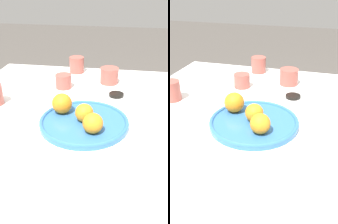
% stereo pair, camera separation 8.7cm
% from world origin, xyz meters
% --- Properties ---
extents(table, '(1.37, 0.83, 0.76)m').
position_xyz_m(table, '(0.00, 0.00, 0.38)').
color(table, white).
rests_on(table, ground_plane).
extents(fruit_platter, '(0.30, 0.30, 0.02)m').
position_xyz_m(fruit_platter, '(-0.14, -0.18, 0.77)').
color(fruit_platter, '#336BAD').
rests_on(fruit_platter, table).
extents(orange_0, '(0.06, 0.06, 0.06)m').
position_xyz_m(orange_0, '(-0.14, -0.18, 0.80)').
color(orange_0, orange).
rests_on(orange_0, fruit_platter).
extents(orange_1, '(0.07, 0.07, 0.07)m').
position_xyz_m(orange_1, '(-0.11, -0.25, 0.80)').
color(orange_1, orange).
rests_on(orange_1, fruit_platter).
extents(orange_2, '(0.07, 0.07, 0.07)m').
position_xyz_m(orange_2, '(-0.23, -0.14, 0.81)').
color(orange_2, orange).
rests_on(orange_2, fruit_platter).
extents(cup_0, '(0.07, 0.07, 0.06)m').
position_xyz_m(cup_0, '(-0.29, 0.13, 0.79)').
color(cup_0, '#9E4C42').
rests_on(cup_0, table).
extents(cup_1, '(0.07, 0.07, 0.08)m').
position_xyz_m(cup_1, '(-0.27, 0.34, 0.80)').
color(cup_1, '#9E4C42').
rests_on(cup_1, table).
extents(cup_3, '(0.09, 0.09, 0.07)m').
position_xyz_m(cup_3, '(-0.09, 0.22, 0.79)').
color(cup_3, '#9E4C42').
rests_on(cup_3, table).
extents(soy_dish, '(0.06, 0.06, 0.01)m').
position_xyz_m(soy_dish, '(-0.05, 0.07, 0.76)').
color(soy_dish, black).
rests_on(soy_dish, table).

